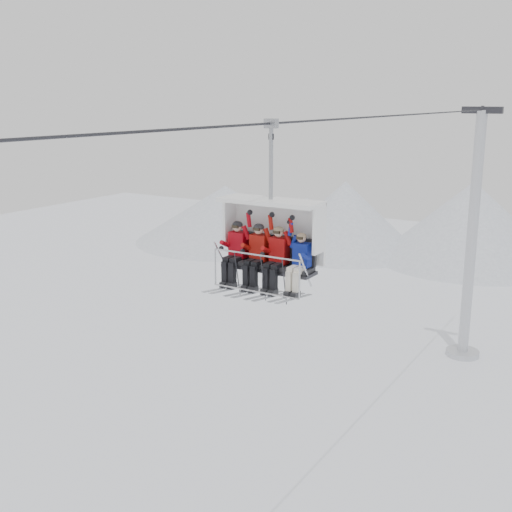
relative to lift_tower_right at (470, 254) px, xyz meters
The scene contains 8 objects.
ridgeline 20.33m from the lift_tower_right, 94.51° to the left, with size 72.00×21.00×7.00m.
lift_tower_right is the anchor object (origin of this frame).
haul_cable 23.25m from the lift_tower_right, 90.00° to the right, with size 0.06×0.06×50.00m, color #29292E.
chairlift_carrier 21.76m from the lift_tower_right, 90.00° to the right, with size 2.52×1.17×3.98m.
skier_far_left 21.98m from the lift_tower_right, 92.35° to the right, with size 0.43×1.69×1.70m.
skier_center_left 21.96m from the lift_tower_right, 90.72° to the right, with size 0.43×1.69×1.70m.
skier_center_right 21.96m from the lift_tower_right, 89.25° to the right, with size 0.43×1.69×1.68m.
skier_far_right 21.98m from the lift_tower_right, 87.64° to the right, with size 0.39×1.69×1.55m.
Camera 1 is at (7.54, -12.35, 13.85)m, focal length 45.00 mm.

